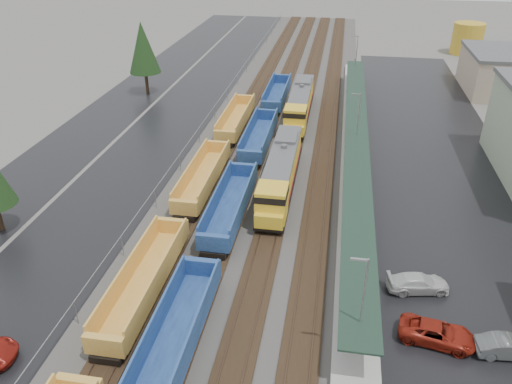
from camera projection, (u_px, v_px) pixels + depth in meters
ballast_strip at (283, 124)px, 67.79m from camera, size 20.00×160.00×0.08m
trackbed at (283, 123)px, 67.74m from camera, size 14.60×160.00×0.22m
west_parking_lot at (177, 117)px, 70.00m from camera, size 10.00×160.00×0.02m
west_road at (110, 113)px, 71.46m from camera, size 9.00×160.00×0.02m
east_commuter_lot at (439, 166)px, 56.43m from camera, size 16.00×100.00×0.02m
station_platform at (354, 155)px, 57.47m from camera, size 3.00×80.00×8.00m
chainlink_fence at (212, 113)px, 67.07m from camera, size 0.08×160.04×2.02m
tree_west_far at (143, 48)px, 76.30m from camera, size 4.84×4.84×11.00m
locomotive_lead at (281, 173)px, 50.10m from camera, size 2.75×18.14×4.11m
locomotive_trail at (300, 104)px, 68.17m from camera, size 2.75×18.14×4.11m
well_string_yellow at (145, 280)px, 37.04m from camera, size 2.72×81.97×2.42m
well_string_blue at (208, 259)px, 39.29m from camera, size 2.83×97.35×2.51m
storage_tank at (467, 39)px, 100.46m from camera, size 6.08×6.08×6.08m
parked_car_east_b at (437, 333)px, 33.05m from camera, size 3.16×5.30×1.38m
parked_car_east_c at (418, 283)px, 37.57m from camera, size 2.74×4.94×1.35m
parked_car_east_e at (509, 347)px, 32.01m from camera, size 1.87×4.28×1.37m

